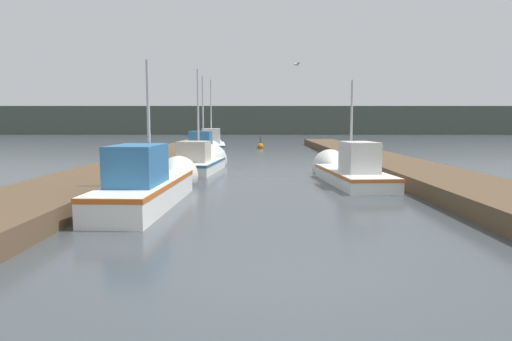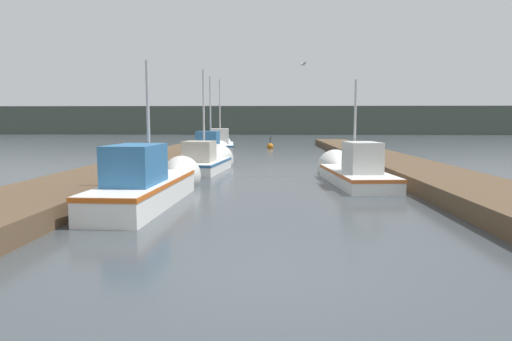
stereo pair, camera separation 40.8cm
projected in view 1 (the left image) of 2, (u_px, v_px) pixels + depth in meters
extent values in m
plane|color=#3D4449|center=(286.00, 277.00, 6.01)|extent=(200.00, 200.00, 0.00)
cube|color=brown|center=(154.00, 160.00, 21.92)|extent=(2.60, 40.00, 0.45)
cube|color=brown|center=(377.00, 160.00, 21.87)|extent=(2.60, 40.00, 0.45)
cube|color=#424C42|center=(260.00, 120.00, 79.56)|extent=(120.00, 16.00, 4.49)
cube|color=silver|center=(148.00, 193.00, 11.04)|extent=(1.54, 5.16, 0.62)
cube|color=#C15619|center=(148.00, 183.00, 11.02)|extent=(1.57, 5.19, 0.10)
cone|color=silver|center=(177.00, 177.00, 14.20)|extent=(1.31, 1.30, 1.26)
cube|color=#2D6699|center=(139.00, 165.00, 10.33)|extent=(1.10, 1.80, 0.90)
cylinder|color=#B2B2B7|center=(151.00, 120.00, 11.24)|extent=(0.08, 0.08, 2.92)
cube|color=silver|center=(355.00, 177.00, 14.92)|extent=(1.88, 4.79, 0.46)
cube|color=#BE5C26|center=(356.00, 172.00, 14.91)|extent=(1.91, 4.83, 0.10)
cone|color=silver|center=(335.00, 169.00, 17.70)|extent=(1.51, 1.01, 1.44)
cube|color=silver|center=(361.00, 157.00, 14.27)|extent=(1.06, 1.54, 0.95)
cylinder|color=#B2B2B7|center=(354.00, 125.00, 15.09)|extent=(0.08, 0.08, 2.95)
cube|color=silver|center=(199.00, 166.00, 18.60)|extent=(2.01, 4.19, 0.46)
cube|color=#295D8C|center=(199.00, 162.00, 18.58)|extent=(2.04, 4.22, 0.10)
cone|color=silver|center=(211.00, 161.00, 21.03)|extent=(1.62, 1.02, 1.54)
cube|color=#B2AD9E|center=(196.00, 151.00, 18.03)|extent=(1.24, 1.33, 0.81)
cylinder|color=#B2B2B7|center=(200.00, 115.00, 18.68)|extent=(0.08, 0.08, 3.71)
cube|color=silver|center=(205.00, 157.00, 23.10)|extent=(1.62, 4.14, 0.55)
cube|color=#A6582C|center=(205.00, 152.00, 23.08)|extent=(1.65, 4.17, 0.10)
cone|color=silver|center=(211.00, 153.00, 25.60)|extent=(1.44, 0.99, 1.41)
cube|color=#2D6699|center=(203.00, 142.00, 22.51)|extent=(1.05, 1.29, 1.02)
cylinder|color=#B2B2B7|center=(205.00, 114.00, 23.17)|extent=(0.08, 0.08, 3.77)
cube|color=silver|center=(213.00, 149.00, 28.18)|extent=(2.07, 5.22, 0.70)
cube|color=#2B659A|center=(213.00, 144.00, 28.15)|extent=(2.10, 5.26, 0.10)
cone|color=silver|center=(214.00, 146.00, 31.17)|extent=(1.62, 1.06, 1.55)
cube|color=silver|center=(213.00, 136.00, 27.46)|extent=(1.23, 1.83, 0.93)
cylinder|color=#B2B2B7|center=(213.00, 111.00, 28.31)|extent=(0.08, 0.08, 3.95)
cylinder|color=#473523|center=(206.00, 144.00, 32.05)|extent=(0.25, 0.25, 0.90)
cylinder|color=silver|center=(206.00, 138.00, 32.00)|extent=(0.29, 0.29, 0.04)
cylinder|color=#473523|center=(198.00, 147.00, 27.33)|extent=(0.25, 0.25, 1.10)
cylinder|color=silver|center=(198.00, 137.00, 27.27)|extent=(0.29, 0.29, 0.04)
cylinder|color=#473523|center=(197.00, 145.00, 27.13)|extent=(0.25, 0.25, 1.34)
cylinder|color=silver|center=(197.00, 133.00, 27.05)|extent=(0.29, 0.29, 0.04)
sphere|color=#BF6513|center=(262.00, 146.00, 35.08)|extent=(0.50, 0.50, 0.50)
cylinder|color=black|center=(262.00, 140.00, 35.02)|extent=(0.06, 0.06, 0.50)
ellipsoid|color=white|center=(299.00, 64.00, 19.91)|extent=(0.31, 0.22, 0.12)
cube|color=gray|center=(298.00, 64.00, 20.03)|extent=(0.20, 0.30, 0.07)
cube|color=gray|center=(300.00, 64.00, 19.78)|extent=(0.20, 0.30, 0.07)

